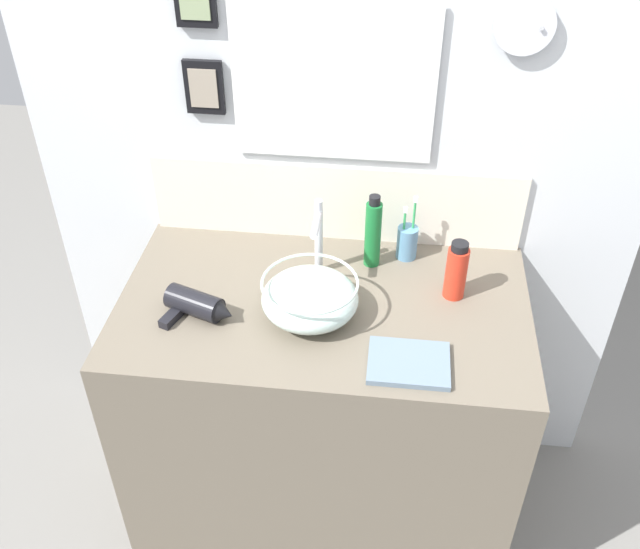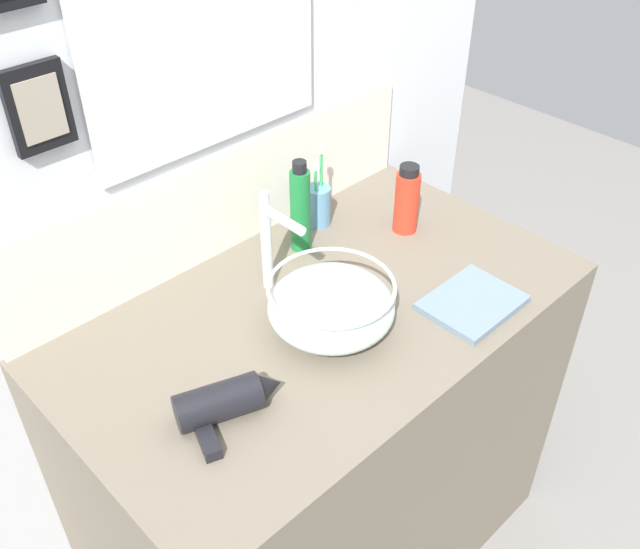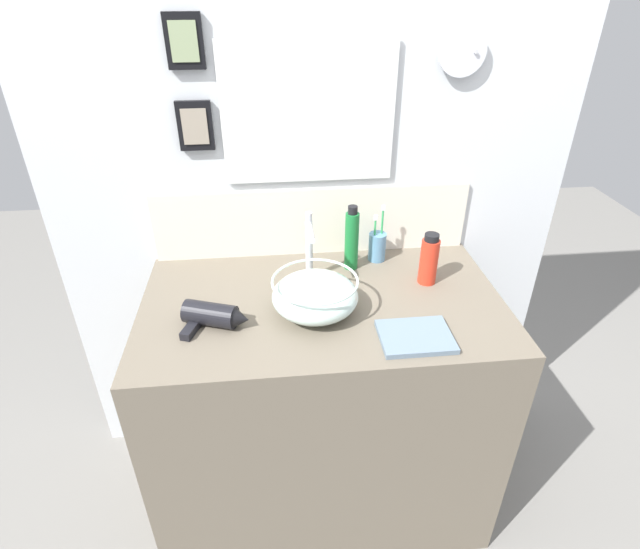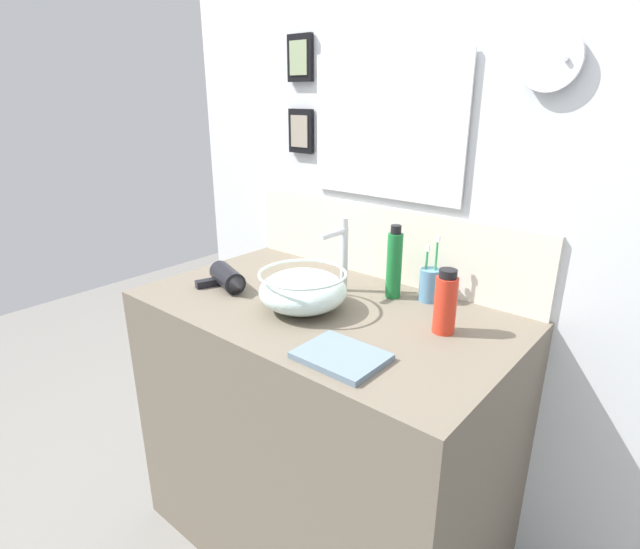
# 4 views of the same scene
# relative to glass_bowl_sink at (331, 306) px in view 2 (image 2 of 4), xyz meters

# --- Properties ---
(ground_plane) EXTENTS (6.00, 6.00, 0.00)m
(ground_plane) POSITION_rel_glass_bowl_sink_xyz_m (0.03, 0.05, -0.97)
(ground_plane) COLOR gray
(vanity_counter) EXTENTS (1.15, 0.66, 0.91)m
(vanity_counter) POSITION_rel_glass_bowl_sink_xyz_m (0.03, 0.05, -0.52)
(vanity_counter) COLOR #6B6051
(vanity_counter) RESTS_ON ground
(back_panel) EXTENTS (1.83, 0.10, 2.54)m
(back_panel) POSITION_rel_glass_bowl_sink_xyz_m (0.03, 0.41, 0.30)
(back_panel) COLOR silver
(back_panel) RESTS_ON ground
(glass_bowl_sink) EXTENTS (0.26, 0.26, 0.12)m
(glass_bowl_sink) POSITION_rel_glass_bowl_sink_xyz_m (0.00, 0.00, 0.00)
(glass_bowl_sink) COLOR silver
(glass_bowl_sink) RESTS_ON vanity_counter
(faucet) EXTENTS (0.02, 0.13, 0.24)m
(faucet) POSITION_rel_glass_bowl_sink_xyz_m (0.00, 0.18, 0.08)
(faucet) COLOR silver
(faucet) RESTS_ON vanity_counter
(hair_drier) EXTENTS (0.21, 0.14, 0.07)m
(hair_drier) POSITION_rel_glass_bowl_sink_xyz_m (-0.30, -0.04, -0.03)
(hair_drier) COLOR black
(hair_drier) RESTS_ON vanity_counter
(toothbrush_cup) EXTENTS (0.06, 0.06, 0.21)m
(toothbrush_cup) POSITION_rel_glass_bowl_sink_xyz_m (0.25, 0.30, -0.01)
(toothbrush_cup) COLOR #598CB2
(toothbrush_cup) RESTS_ON vanity_counter
(spray_bottle) EXTENTS (0.06, 0.06, 0.18)m
(spray_bottle) POSITION_rel_glass_bowl_sink_xyz_m (0.39, 0.13, 0.02)
(spray_bottle) COLOR red
(spray_bottle) RESTS_ON vanity_counter
(lotion_bottle) EXTENTS (0.05, 0.05, 0.23)m
(lotion_bottle) POSITION_rel_glass_bowl_sink_xyz_m (0.15, 0.26, 0.05)
(lotion_bottle) COLOR #197233
(lotion_bottle) RESTS_ON vanity_counter
(hand_towel) EXTENTS (0.20, 0.16, 0.02)m
(hand_towel) POSITION_rel_glass_bowl_sink_xyz_m (0.27, -0.16, -0.05)
(hand_towel) COLOR slate
(hand_towel) RESTS_ON vanity_counter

